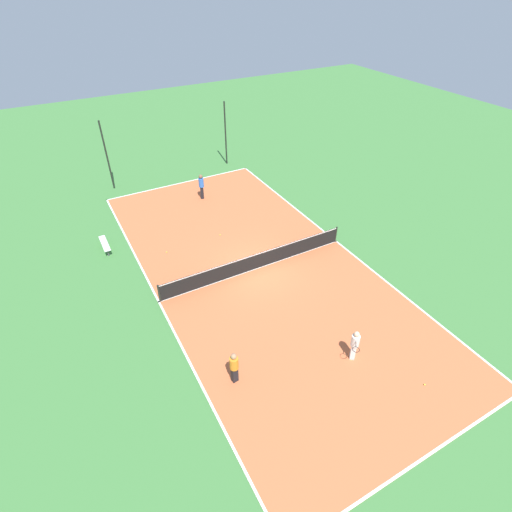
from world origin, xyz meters
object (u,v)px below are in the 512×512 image
tennis_net (256,261)px  player_near_blue (201,185)px  player_center_orange (234,366)px  tennis_ball_right_alley (220,235)px  tennis_ball_near_net (425,385)px  fence_post_back_right (226,134)px  tennis_ball_midcourt (167,252)px  fence_post_back_left (107,156)px  bench (105,244)px  player_far_white (355,344)px

tennis_net → player_near_blue: bearing=86.7°
player_center_orange → tennis_ball_right_alley: bearing=60.7°
tennis_ball_near_net → fence_post_back_right: (2.36, 23.83, 2.51)m
player_center_orange → tennis_ball_right_alley: player_center_orange is taller
tennis_net → tennis_ball_midcourt: (-3.93, 3.87, -0.51)m
fence_post_back_left → player_center_orange: bearing=-88.8°
tennis_ball_near_net → fence_post_back_right: size_ratio=0.01×
player_center_orange → player_near_blue: bearing=64.3°
tennis_net → fence_post_back_left: 14.73m
player_center_orange → player_near_blue: player_near_blue is taller
tennis_ball_right_alley → tennis_ball_midcourt: (-3.55, -0.16, 0.00)m
player_center_orange → fence_post_back_right: (9.06, 19.89, 1.60)m
tennis_ball_midcourt → player_near_blue: bearing=49.4°
player_center_orange → player_near_blue: (4.86, 15.15, 0.13)m
tennis_ball_midcourt → tennis_ball_right_alley: bearing=2.6°
bench → tennis_ball_midcourt: bench is taller
player_near_blue → tennis_ball_right_alley: size_ratio=27.17×
bench → player_near_blue: size_ratio=0.97×
bench → fence_post_back_right: bearing=-56.3°
bench → fence_post_back_left: 8.44m
player_center_orange → tennis_ball_right_alley: size_ratio=24.20×
bench → tennis_ball_midcourt: (3.07, -2.11, -0.33)m
tennis_net → player_far_white: bearing=-84.9°
player_center_orange → tennis_ball_right_alley: 10.90m
tennis_ball_near_net → tennis_net: bearing=103.3°
tennis_ball_near_net → tennis_ball_right_alley: bearing=101.1°
tennis_ball_midcourt → fence_post_back_left: size_ratio=0.01×
tennis_net → player_far_white: size_ratio=6.95×
tennis_net → tennis_ball_near_net: tennis_net is taller
fence_post_back_left → fence_post_back_right: 9.47m
player_far_white → tennis_ball_midcourt: 12.29m
bench → tennis_net: bearing=-130.5°
player_near_blue → tennis_ball_midcourt: 6.92m
player_near_blue → tennis_ball_near_net: bearing=-146.4°
fence_post_back_left → tennis_ball_near_net: bearing=-73.4°
tennis_net → fence_post_back_left: size_ratio=2.18×
tennis_ball_near_net → tennis_ball_midcourt: same height
player_center_orange → player_far_white: size_ratio=1.02×
player_center_orange → fence_post_back_right: size_ratio=0.32×
tennis_net → player_near_blue: 9.09m
bench → player_far_white: player_far_white is taller
bench → tennis_ball_near_net: 18.55m
tennis_net → tennis_ball_midcourt: tennis_net is taller
player_near_blue → bench: bearing=140.3°
tennis_ball_right_alley → fence_post_back_right: size_ratio=0.01×
tennis_net → tennis_ball_near_net: 10.32m
player_far_white → tennis_ball_midcourt: (-4.60, 11.37, -0.89)m
fence_post_back_left → tennis_ball_right_alley: bearing=-66.0°
fence_post_back_right → bench: bearing=-146.3°
player_near_blue → tennis_ball_midcourt: size_ratio=27.17×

